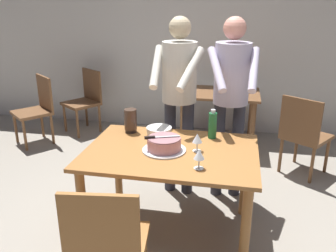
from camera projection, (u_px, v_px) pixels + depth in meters
ground_plane at (171, 231)px, 3.00m from camera, size 14.00×14.00×0.00m
back_wall at (207, 37)px, 4.99m from camera, size 10.00×0.12×2.70m
main_dining_table at (171, 164)px, 2.79m from camera, size 1.33×0.94×0.75m
cake_on_platter at (164, 145)px, 2.72m from camera, size 0.34×0.34×0.11m
cake_knife at (155, 137)px, 2.69m from camera, size 0.26×0.11×0.02m
plate_stack at (159, 131)px, 3.07m from camera, size 0.22×0.22×0.06m
wine_glass_near at (197, 139)px, 2.69m from camera, size 0.08×0.08×0.14m
wine_glass_far at (199, 155)px, 2.41m from camera, size 0.08×0.08×0.14m
water_bottle at (213, 125)px, 2.95m from camera, size 0.07×0.07×0.25m
hurricane_lamp at (131, 121)px, 3.09m from camera, size 0.11×0.11×0.21m
person_cutting_cake at (179, 88)px, 3.28m from camera, size 0.46×0.57×1.72m
person_standing_beside at (231, 90)px, 3.22m from camera, size 0.46×0.57×1.72m
chair_near_side at (107, 243)px, 2.10m from camera, size 0.49×0.49×0.90m
background_table at (219, 104)px, 4.55m from camera, size 1.00×0.70×0.74m
background_chair_0 at (304, 133)px, 3.82m from camera, size 0.61×0.61×0.90m
background_chair_1 at (37, 107)px, 4.73m from camera, size 0.62×0.62×0.90m
background_chair_2 at (85, 99)px, 5.15m from camera, size 0.61×0.61×0.90m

